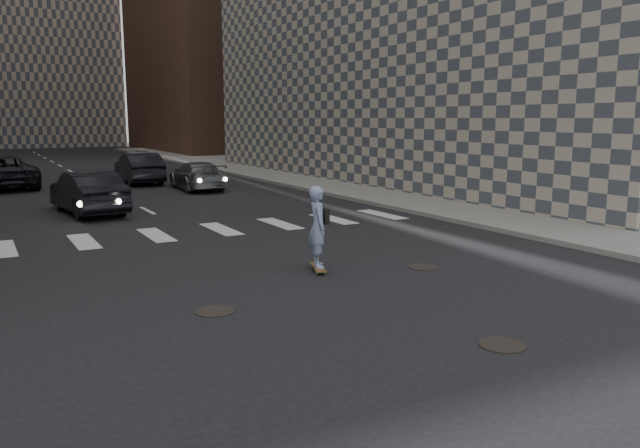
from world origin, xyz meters
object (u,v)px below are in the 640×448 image
Objects in this scene: traffic_car_b at (197,176)px; skateboarder at (318,227)px; traffic_car_c at (0,172)px; traffic_car_d at (138,162)px; traffic_car_a at (88,192)px; traffic_car_e at (139,168)px.

skateboarder is at bearing 84.17° from traffic_car_b.
traffic_car_c is (-8.16, 5.00, 0.13)m from traffic_car_b.
traffic_car_d is (7.34, 3.26, 0.02)m from traffic_car_c.
traffic_car_b is 8.31m from traffic_car_d.
traffic_car_d is at bearing 105.41° from skateboarder.
traffic_car_d is (-0.82, 8.26, 0.15)m from traffic_car_b.
traffic_car_a is (-3.04, 11.37, -0.24)m from skateboarder.
traffic_car_b is 0.80× the size of traffic_car_c.
traffic_car_b is (5.79, 5.46, -0.10)m from traffic_car_a.
traffic_car_d is (4.97, 13.73, 0.05)m from traffic_car_a.
traffic_car_b is 0.95× the size of traffic_car_e.
traffic_car_b is at bearing 112.80° from traffic_car_e.
traffic_car_d is (1.93, 25.10, -0.19)m from skateboarder.
traffic_car_e reaches higher than traffic_car_c.
traffic_car_a is 0.96× the size of traffic_car_e.
traffic_car_d is at bearing -80.84° from traffic_car_b.
traffic_car_a is 10.55m from traffic_car_e.
skateboarder is 22.50m from traffic_car_c.
traffic_car_e is (1.04, 21.10, -0.20)m from skateboarder.
traffic_car_d is at bearing -101.53° from traffic_car_e.
skateboarder reaches higher than traffic_car_e.
traffic_car_c is at bearing 123.72° from skateboarder.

